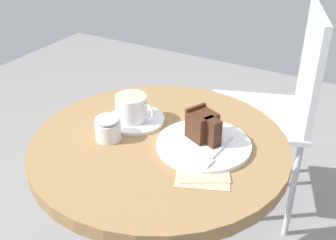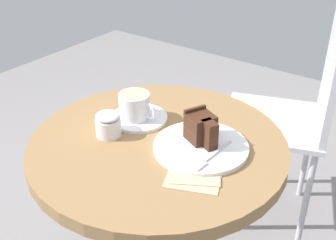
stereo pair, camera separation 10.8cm
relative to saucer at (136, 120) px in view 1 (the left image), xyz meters
name	(u,v)px [view 1 (the left image)]	position (x,y,z in m)	size (l,w,h in m)	color
cafe_table	(160,180)	(0.11, -0.06, -0.13)	(0.66, 0.66, 0.70)	olive
saucer	(136,120)	(0.00, 0.00, 0.00)	(0.16, 0.16, 0.01)	white
coffee_cup	(132,107)	(-0.01, -0.01, 0.04)	(0.12, 0.08, 0.07)	white
teaspoon	(129,110)	(-0.04, 0.03, 0.01)	(0.02, 0.10, 0.00)	silver
cake_plate	(204,145)	(0.22, -0.02, 0.00)	(0.24, 0.24, 0.01)	white
cake_slice	(203,126)	(0.21, -0.01, 0.04)	(0.10, 0.08, 0.08)	#422619
fork	(214,155)	(0.26, -0.06, 0.01)	(0.03, 0.15, 0.00)	silver
napkin	(203,170)	(0.26, -0.11, 0.00)	(0.16, 0.17, 0.00)	tan
cafe_chair	(280,101)	(0.23, 0.65, -0.18)	(0.49, 0.49, 0.89)	#BCBCC1
sugar_pot	(108,127)	(-0.01, -0.11, 0.03)	(0.07, 0.07, 0.07)	white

